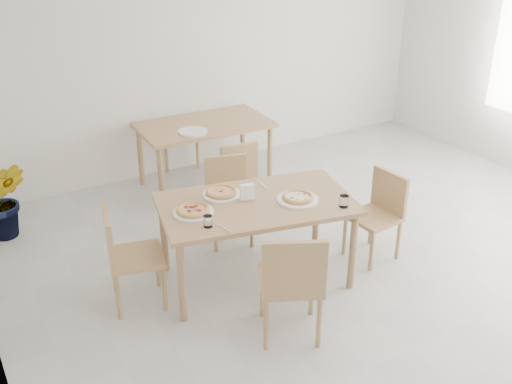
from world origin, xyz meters
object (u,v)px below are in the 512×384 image
plate_margherita (221,194)px  pizza_mushroom (298,197)px  napkin_holder (247,193)px  pizza_margherita (221,192)px  pizza_pepperoni (193,210)px  chair_west (125,252)px  chair_east (380,209)px  plate_mushroom (298,200)px  potted_plant (5,200)px  chair_north (228,193)px  plate_pepperoni (193,212)px  chair_south (292,279)px  tumbler_a (344,201)px  plate_empty (193,132)px  main_table (256,210)px  tumbler_b (208,221)px  chair_back_n (177,122)px  chair_back_s (236,172)px

plate_margherita → pizza_mushroom: pizza_mushroom is taller
napkin_holder → pizza_mushroom: bearing=-15.8°
pizza_margherita → pizza_pepperoni: size_ratio=0.99×
chair_west → pizza_margherita: 0.93m
chair_east → plate_mushroom: bearing=-99.5°
chair_west → potted_plant: size_ratio=1.09×
chair_east → plate_margherita: bearing=-114.4°
pizza_mushroom → pizza_pepperoni: 0.87m
chair_north → plate_pepperoni: chair_north is taller
chair_south → chair_west: 1.36m
chair_west → pizza_pepperoni: size_ratio=2.48×
chair_south → chair_north: 1.62m
pizza_mushroom → potted_plant: 2.88m
chair_south → chair_east: (1.35, 0.60, -0.06)m
tumbler_a → plate_empty: 2.21m
chair_south → plate_margherita: size_ratio=2.82×
main_table → plate_margherita: size_ratio=5.35×
main_table → pizza_mushroom: pizza_mushroom is taller
tumbler_a → tumbler_b: (-1.09, 0.26, -0.00)m
plate_pepperoni → tumbler_b: 0.25m
plate_pepperoni → chair_south: bearing=-68.5°
pizza_margherita → tumbler_a: size_ratio=3.44×
plate_pepperoni → plate_empty: (0.78, 1.68, 0.00)m
plate_mushroom → napkin_holder: size_ratio=2.44×
pizza_pepperoni → chair_back_n: size_ratio=0.38×
tumbler_b → chair_back_s: (0.97, 1.35, -0.33)m
chair_east → plate_pepperoni: size_ratio=2.51×
main_table → plate_mushroom: plate_mushroom is taller
main_table → plate_pepperoni: plate_pepperoni is taller
chair_back_n → pizza_pepperoni: bearing=-97.2°
chair_east → pizza_pepperoni: bearing=-105.1°
plate_margherita → pizza_pepperoni: size_ratio=0.95×
chair_west → plate_empty: bearing=-27.0°
tumbler_b → chair_west: bearing=145.3°
main_table → pizza_pepperoni: 0.55m
plate_mushroom → tumbler_a: tumbler_a is taller
potted_plant → chair_back_s: bearing=-17.6°
chair_west → chair_east: size_ratio=1.05×
plate_pepperoni → tumbler_a: size_ratio=3.27×
tumbler_a → chair_back_s: tumbler_a is taller
main_table → napkin_holder: bearing=136.5°
chair_south → tumbler_a: size_ratio=9.24×
plate_margherita → potted_plant: 2.25m
chair_south → chair_back_s: chair_south is taller
plate_empty → pizza_mushroom: bearing=-88.0°
plate_margherita → chair_back_s: (0.63, 0.92, -0.29)m
tumbler_a → chair_back_n: (-0.09, 3.18, -0.28)m
chair_north → potted_plant: size_ratio=1.05×
plate_mushroom → pizza_margherita: pizza_margherita is taller
main_table → plate_margherita: plate_margherita is taller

